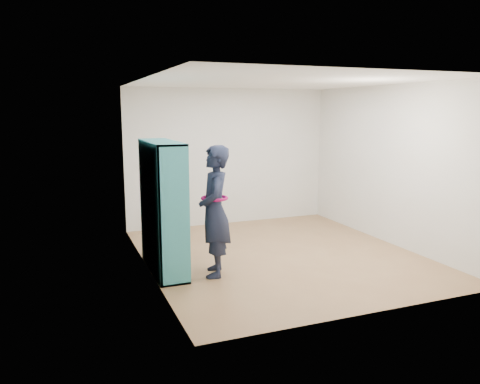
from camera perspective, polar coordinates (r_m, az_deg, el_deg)
name	(u,v)px	position (r m, az deg, el deg)	size (l,w,h in m)	color
floor	(280,255)	(7.27, 4.88, -7.63)	(4.50, 4.50, 0.00)	olive
ceiling	(282,81)	(6.95, 5.20, 13.27)	(4.50, 4.50, 0.00)	white
wall_left	(147,178)	(6.36, -11.32, 1.69)	(0.02, 4.50, 2.60)	silver
wall_right	(390,165)	(8.08, 17.86, 3.13)	(0.02, 4.50, 2.60)	silver
wall_back	(229,157)	(9.05, -1.34, 4.29)	(4.00, 0.02, 2.60)	silver
wall_front	(377,197)	(5.10, 16.35, -0.54)	(4.00, 0.02, 2.60)	silver
bookshelf	(161,210)	(6.45, -9.63, -2.12)	(0.39, 1.34, 1.79)	teal
person	(215,211)	(6.19, -3.11, -2.35)	(0.58, 0.73, 1.75)	black
smartphone	(204,201)	(6.26, -4.42, -1.15)	(0.04, 0.11, 0.14)	silver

